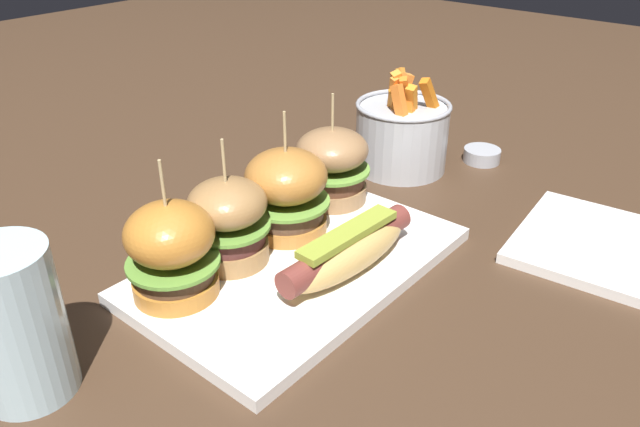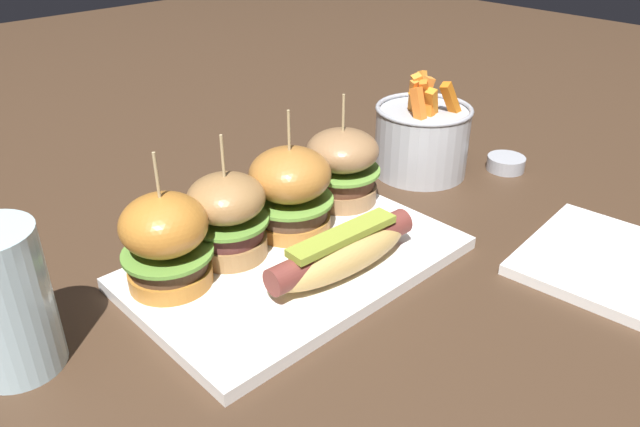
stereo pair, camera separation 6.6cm
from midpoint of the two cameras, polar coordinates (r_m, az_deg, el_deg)
ground_plane at (r=0.66m, az=0.67°, el=-5.15°), size 3.00×3.00×0.00m
platter_main at (r=0.66m, az=0.67°, el=-4.65°), size 0.35×0.22×0.01m
hot_dog at (r=0.63m, az=5.12°, el=-3.66°), size 0.18×0.06×0.05m
slider_far_left at (r=0.60m, az=-11.08°, el=-2.56°), size 0.09×0.09×0.14m
slider_center_left at (r=0.64m, az=-5.68°, el=-0.27°), size 0.09×0.09×0.14m
slider_center_right at (r=0.69m, az=-0.02°, el=2.18°), size 0.10×0.10×0.14m
slider_far_right at (r=0.75m, az=4.59°, el=4.38°), size 0.09×0.09×0.14m
fries_bucket at (r=0.87m, az=11.56°, el=6.82°), size 0.13×0.13×0.14m
sauce_ramekin at (r=0.93m, az=18.79°, el=4.42°), size 0.05×0.05×0.02m
side_plate at (r=0.75m, az=28.06°, el=-4.28°), size 0.20×0.20×0.01m
water_glass at (r=0.55m, az=-24.20°, el=-7.60°), size 0.08×0.08×0.13m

